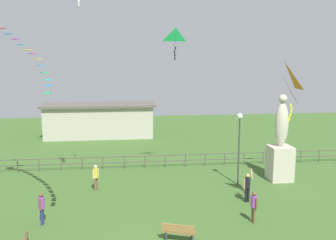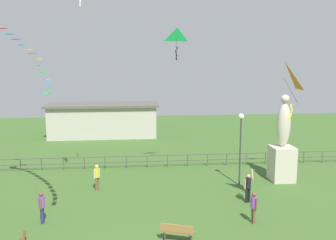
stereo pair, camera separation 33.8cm
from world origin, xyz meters
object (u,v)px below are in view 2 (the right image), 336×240
object	(u,v)px
park_bench	(177,232)
kite_1	(177,36)
statue_monument	(282,152)
kite_0	(284,79)
person_6	(248,186)
person_5	(42,205)
person_3	(97,176)
person_0	(254,206)
lamppost	(241,134)

from	to	relation	value
park_bench	kite_1	world-z (taller)	kite_1
statue_monument	kite_0	bearing A→B (deg)	-113.84
person_6	kite_1	world-z (taller)	kite_1
statue_monument	kite_1	xyz separation A→B (m)	(-6.94, 1.07, 7.56)
statue_monument	person_5	size ratio (longest dim) A/B	3.57
person_3	kite_1	distance (m)	10.21
person_0	kite_1	distance (m)	11.73
statue_monument	person_3	bearing A→B (deg)	-176.79
person_5	lamppost	bearing A→B (deg)	21.89
person_0	kite_1	world-z (taller)	kite_1
person_3	kite_1	size ratio (longest dim) A/B	0.80
statue_monument	person_6	distance (m)	5.09
lamppost	kite_1	size ratio (longest dim) A/B	2.30
person_6	kite_0	bearing A→B (deg)	-73.71
lamppost	person_0	size ratio (longest dim) A/B	2.90
kite_1	statue_monument	bearing A→B (deg)	-8.73
person_3	person_6	bearing A→B (deg)	-18.59
person_6	lamppost	bearing A→B (deg)	83.04
person_6	statue_monument	bearing A→B (deg)	46.30
kite_0	person_3	bearing A→B (deg)	150.00
person_0	person_3	bearing A→B (deg)	145.16
person_3	kite_0	world-z (taller)	kite_0
person_5	person_6	distance (m)	11.13
park_bench	kite_0	xyz separation A→B (m)	(5.31, 1.70, 6.67)
park_bench	kite_1	bearing A→B (deg)	83.09
person_5	kite_0	size ratio (longest dim) A/B	0.58
statue_monument	person_5	bearing A→B (deg)	-160.00
statue_monument	person_5	distance (m)	15.41
park_bench	kite_0	bearing A→B (deg)	17.70
lamppost	kite_0	world-z (taller)	kite_0
park_bench	person_0	size ratio (longest dim) A/B	0.96
person_3	person_6	xyz separation A→B (m)	(8.70, -2.92, 0.04)
statue_monument	lamppost	world-z (taller)	statue_monument
park_bench	kite_1	size ratio (longest dim) A/B	0.76
park_bench	statue_monument	bearing A→B (deg)	44.28
person_0	person_6	world-z (taller)	person_6
kite_1	lamppost	bearing A→B (deg)	-24.53
person_3	person_6	size ratio (longest dim) A/B	0.84
person_0	kite_0	bearing A→B (deg)	8.66
person_5	statue_monument	bearing A→B (deg)	20.00
lamppost	kite_0	bearing A→B (deg)	-85.99
park_bench	person_3	size ratio (longest dim) A/B	0.95
kite_0	person_5	bearing A→B (deg)	175.77
lamppost	person_5	size ratio (longest dim) A/B	2.89
park_bench	kite_0	distance (m)	8.69
person_6	kite_0	world-z (taller)	kite_0
statue_monument	kite_0	world-z (taller)	kite_0
person_3	person_5	xyz separation A→B (m)	(-2.31, -4.58, -0.00)
person_6	kite_1	xyz separation A→B (m)	(-3.50, 4.67, 8.57)
statue_monument	person_6	xyz separation A→B (m)	(-3.44, -3.60, -1.01)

